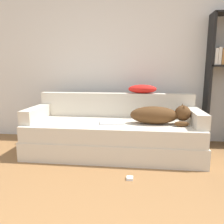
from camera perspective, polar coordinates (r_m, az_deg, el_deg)
The scene contains 10 objects.
wall_back at distance 3.58m, azimuth -1.59°, elevation 14.61°, with size 7.24×0.06×2.70m.
couch at distance 2.95m, azimuth 0.22°, elevation -6.80°, with size 2.26×0.87×0.44m.
couch_backrest at distance 3.22m, azimuth 0.96°, elevation 1.89°, with size 2.22×0.15×0.35m.
couch_arm_left at distance 3.16m, azimuth -19.14°, elevation -0.40°, with size 0.15×0.68×0.18m.
couch_arm_right at distance 2.94m, azimuth 21.09°, elevation -1.31°, with size 0.15×0.68×0.18m.
dog at distance 2.81m, azimuth 12.37°, elevation -0.73°, with size 0.75×0.27×0.26m.
laptop at distance 2.82m, azimuth -0.09°, elevation -2.73°, with size 0.34×0.26×0.02m.
throw_pillow at distance 3.19m, azimuth 7.95°, elevation 5.97°, with size 0.41×0.21×0.12m.
bookshelf at distance 3.56m, azimuth 26.72°, elevation 9.02°, with size 0.41×0.26×1.90m.
power_adapter at distance 2.36m, azimuth 4.68°, elevation -16.85°, with size 0.07×0.07×0.03m.
Camera 1 is at (0.51, -0.70, 1.10)m, focal length 35.00 mm.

